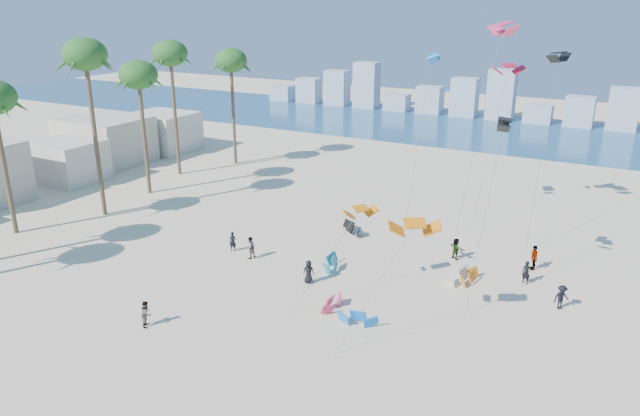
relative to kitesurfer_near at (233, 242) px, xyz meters
The scene contains 10 objects.
ground 15.45m from the kitesurfer_near, 73.88° to the right, with size 220.00×220.00×0.00m, color beige.
ocean 57.34m from the kitesurfer_near, 85.71° to the left, with size 220.00×220.00×0.00m, color navy.
kitesurfer_near is the anchor object (origin of this frame).
kitesurfer_mid 12.12m from the kitesurfer_near, 78.74° to the right, with size 0.81×0.63×1.66m, color gray.
kitesurfers_far 15.89m from the kitesurfer_near, 13.04° to the left, with size 23.30×11.02×1.90m.
grounded_kites 12.49m from the kitesurfer_near, ahead, with size 13.79×15.22×0.91m.
flying_kites 24.38m from the kitesurfer_near, 20.33° to the left, with size 25.50×30.39×17.95m.
palm_row 20.55m from the kitesurfer_near, behind, with size 7.03×44.80×16.04m.
beachfront_buildings 30.07m from the kitesurfer_near, 168.49° to the left, with size 11.50×43.00×6.00m.
distant_skyline 67.29m from the kitesurfer_near, 87.36° to the left, with size 85.00×3.00×8.40m.
Camera 1 is at (22.74, -19.90, 18.79)m, focal length 33.15 mm.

